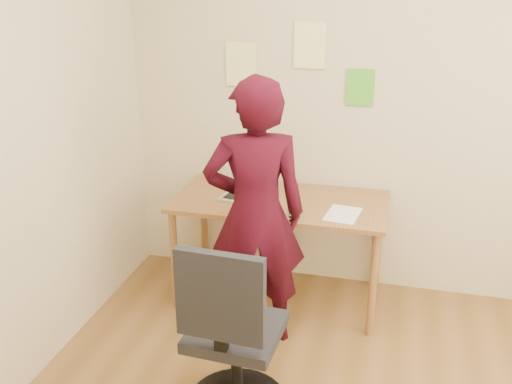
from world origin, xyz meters
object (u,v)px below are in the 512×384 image
(laptop, at_px, (248,189))
(person, at_px, (255,215))
(office_chair, at_px, (232,344))
(desk, at_px, (280,212))
(phone, at_px, (294,213))

(laptop, distance_m, person, 0.51)
(office_chair, relative_size, person, 0.61)
(desk, relative_size, office_chair, 1.40)
(laptop, relative_size, phone, 2.50)
(desk, height_order, laptop, laptop)
(office_chair, bearing_deg, desk, 93.60)
(phone, bearing_deg, office_chair, -108.24)
(desk, bearing_deg, office_chair, -89.42)
(phone, bearing_deg, laptop, 138.17)
(desk, xyz_separation_m, laptop, (-0.23, 0.00, 0.14))
(laptop, height_order, person, person)
(laptop, xyz_separation_m, office_chair, (0.24, -1.18, -0.36))
(person, bearing_deg, phone, -143.43)
(phone, distance_m, person, 0.33)
(desk, height_order, phone, phone)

